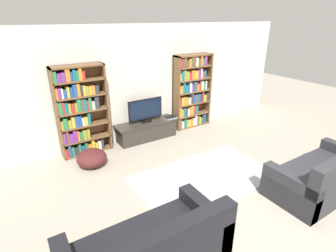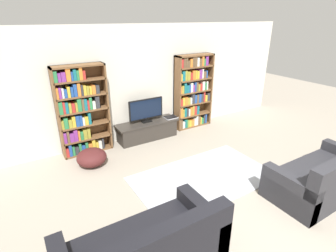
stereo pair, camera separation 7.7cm
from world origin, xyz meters
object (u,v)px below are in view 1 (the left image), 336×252
object	(u,v)px
laptop	(170,117)
bookshelf_left	(79,112)
couch_right_sofa	(323,177)
beanbag_ottoman	(92,158)
bookshelf_right	(191,92)
tv_stand	(147,130)
television	(145,110)

from	to	relation	value
laptop	bookshelf_left	bearing A→B (deg)	175.45
couch_right_sofa	beanbag_ottoman	xyz separation A→B (m)	(-3.01, 2.87, -0.11)
bookshelf_right	beanbag_ottoman	xyz separation A→B (m)	(-2.87, -0.64, -0.77)
couch_right_sofa	bookshelf_right	bearing A→B (deg)	92.22
tv_stand	laptop	distance (m)	0.67
tv_stand	television	bearing A→B (deg)	90.00
laptop	beanbag_ottoman	distance (m)	2.20
tv_stand	couch_right_sofa	bearing A→B (deg)	-66.05
laptop	beanbag_ottoman	bearing A→B (deg)	-167.51
bookshelf_right	television	distance (m)	1.39
television	couch_right_sofa	world-z (taller)	television
tv_stand	beanbag_ottoman	xyz separation A→B (m)	(-1.50, -0.53, -0.05)
bookshelf_left	laptop	distance (m)	2.16
television	bookshelf_left	bearing A→B (deg)	176.61
bookshelf_left	television	distance (m)	1.49
couch_right_sofa	beanbag_ottoman	bearing A→B (deg)	136.35
tv_stand	laptop	bearing A→B (deg)	-4.99
bookshelf_left	bookshelf_right	size ratio (longest dim) A/B	1.00
bookshelf_left	beanbag_ottoman	bearing A→B (deg)	-92.54
beanbag_ottoman	television	bearing A→B (deg)	20.18
tv_stand	couch_right_sofa	size ratio (longest dim) A/B	0.81
laptop	couch_right_sofa	bearing A→B (deg)	-75.24
bookshelf_left	television	bearing A→B (deg)	-3.39
bookshelf_right	television	bearing A→B (deg)	-176.48
bookshelf_left	bookshelf_right	world-z (taller)	same
tv_stand	couch_right_sofa	world-z (taller)	couch_right_sofa
bookshelf_left	couch_right_sofa	distance (m)	4.65
bookshelf_left	beanbag_ottoman	size ratio (longest dim) A/B	3.24
tv_stand	television	size ratio (longest dim) A/B	1.76
bookshelf_left	tv_stand	size ratio (longest dim) A/B	1.25
tv_stand	beanbag_ottoman	bearing A→B (deg)	-160.67
bookshelf_left	couch_right_sofa	xyz separation A→B (m)	(2.98, -3.51, -0.65)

